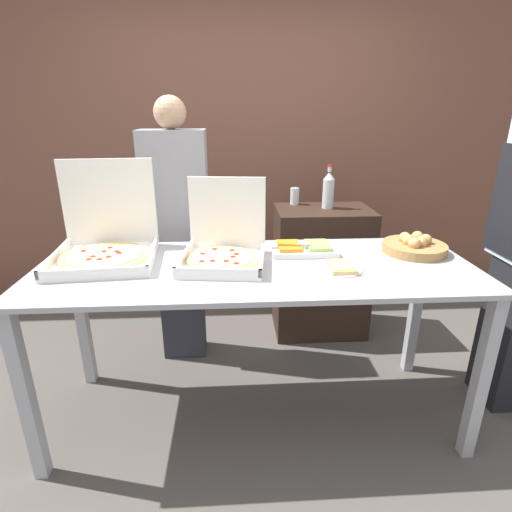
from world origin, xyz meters
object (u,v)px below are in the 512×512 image
object	(u,v)px
pizza_box_far_right	(224,248)
person_guest_cap	(178,231)
veggie_tray	(303,249)
soda_bottle	(328,190)
paper_plate_front_left	(341,267)
pizza_box_near_left	(106,242)
bread_basket	(414,246)
soda_can_silver	(295,196)

from	to	relation	value
pizza_box_far_right	person_guest_cap	xyz separation A→B (m)	(-0.31, 0.59, -0.08)
veggie_tray	soda_bottle	bearing A→B (deg)	68.33
paper_plate_front_left	veggie_tray	world-z (taller)	veggie_tray
pizza_box_near_left	soda_bottle	distance (m)	1.56
person_guest_cap	soda_bottle	bearing A→B (deg)	-164.42
bread_basket	paper_plate_front_left	bearing A→B (deg)	-153.61
bread_basket	veggie_tray	bearing A→B (deg)	176.73
soda_bottle	person_guest_cap	size ratio (longest dim) A/B	0.18
soda_bottle	soda_can_silver	xyz separation A→B (m)	(-0.22, 0.14, -0.07)
veggie_tray	bread_basket	distance (m)	0.60
soda_bottle	pizza_box_far_right	bearing A→B (deg)	-129.69
veggie_tray	soda_can_silver	world-z (taller)	soda_can_silver
veggie_tray	person_guest_cap	world-z (taller)	person_guest_cap
paper_plate_front_left	bread_basket	size ratio (longest dim) A/B	0.61
pizza_box_far_right	soda_bottle	xyz separation A→B (m)	(0.73, 0.88, 0.12)
pizza_box_far_right	soda_bottle	bearing A→B (deg)	56.88
paper_plate_front_left	bread_basket	distance (m)	0.51
pizza_box_far_right	paper_plate_front_left	xyz separation A→B (m)	(0.57, -0.15, -0.06)
soda_bottle	soda_can_silver	world-z (taller)	soda_bottle
soda_can_silver	person_guest_cap	xyz separation A→B (m)	(-0.82, -0.43, -0.13)
pizza_box_far_right	paper_plate_front_left	size ratio (longest dim) A/B	2.28
paper_plate_front_left	soda_bottle	distance (m)	1.06
paper_plate_front_left	pizza_box_near_left	bearing A→B (deg)	168.46
pizza_box_near_left	paper_plate_front_left	distance (m)	1.20
pizza_box_near_left	pizza_box_far_right	bearing A→B (deg)	-12.94
soda_bottle	soda_can_silver	bearing A→B (deg)	148.28
pizza_box_near_left	bread_basket	bearing A→B (deg)	-5.06
pizza_box_far_right	paper_plate_front_left	distance (m)	0.59
soda_can_silver	paper_plate_front_left	bearing A→B (deg)	-87.37
pizza_box_far_right	person_guest_cap	distance (m)	0.67
pizza_box_far_right	soda_can_silver	xyz separation A→B (m)	(0.51, 1.02, 0.05)
paper_plate_front_left	person_guest_cap	world-z (taller)	person_guest_cap
pizza_box_near_left	soda_can_silver	world-z (taller)	pizza_box_near_left
bread_basket	pizza_box_near_left	bearing A→B (deg)	179.57
soda_can_silver	person_guest_cap	size ratio (longest dim) A/B	0.07
pizza_box_near_left	veggie_tray	world-z (taller)	pizza_box_near_left
bread_basket	soda_can_silver	size ratio (longest dim) A/B	2.70
paper_plate_front_left	veggie_tray	xyz separation A→B (m)	(-0.14, 0.26, 0.01)
veggie_tray	soda_bottle	distance (m)	0.85
veggie_tray	paper_plate_front_left	bearing A→B (deg)	-61.87
paper_plate_front_left	soda_bottle	world-z (taller)	soda_bottle
paper_plate_front_left	soda_bottle	size ratio (longest dim) A/B	0.66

